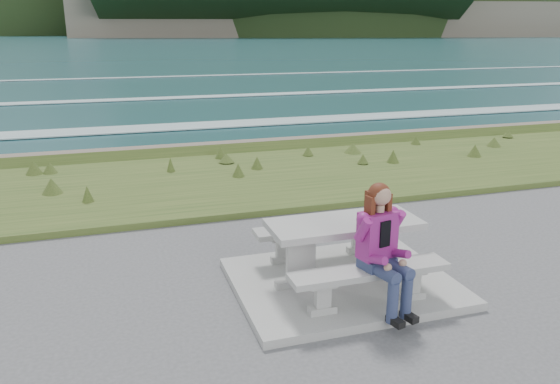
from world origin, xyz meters
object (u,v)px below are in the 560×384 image
Objects in this scene: picnic_table at (344,234)px; seated_woman at (385,266)px; bench_seaward at (321,232)px; bench_landward at (369,277)px.

seated_woman reaches higher than picnic_table.
bench_seaward is 1.54m from seated_woman.
bench_landward is at bearing 117.50° from seated_woman.
picnic_table reaches higher than bench_seaward.
seated_woman is (0.11, -0.83, -0.07)m from picnic_table.
seated_woman is (0.11, -1.53, 0.16)m from bench_seaward.
picnic_table is at bearing 84.53° from seated_woman.
bench_landward is 1.00× the size of bench_seaward.
bench_landward is 1.40m from bench_seaward.
bench_seaward is at bearing 90.00° from bench_landward.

